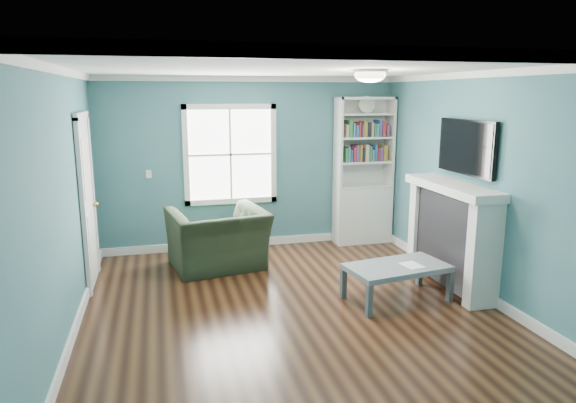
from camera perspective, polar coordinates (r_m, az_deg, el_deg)
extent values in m
plane|color=black|center=(5.83, 0.34, -11.81)|extent=(5.00, 5.00, 0.00)
plane|color=#356576|center=(7.86, -4.23, 4.20)|extent=(4.50, 0.00, 4.50)
plane|color=#356576|center=(3.17, 11.90, -7.62)|extent=(4.50, 0.00, 4.50)
plane|color=#356576|center=(5.35, -23.65, -0.38)|extent=(0.00, 5.00, 5.00)
plane|color=#356576|center=(6.38, 20.32, 1.72)|extent=(0.00, 5.00, 5.00)
plane|color=white|center=(5.35, 0.38, 14.62)|extent=(5.00, 5.00, 0.00)
cube|color=white|center=(8.10, -4.08, -4.54)|extent=(4.50, 0.03, 0.12)
cube|color=white|center=(5.72, -22.45, -12.60)|extent=(0.03, 5.00, 0.12)
cube|color=white|center=(6.69, 19.45, -8.80)|extent=(0.03, 5.00, 0.12)
cube|color=white|center=(7.77, -4.35, 13.43)|extent=(4.50, 0.04, 0.08)
cube|color=white|center=(3.02, 12.78, 15.73)|extent=(4.50, 0.04, 0.08)
cube|color=white|center=(5.25, -24.59, 13.20)|extent=(0.04, 5.00, 0.08)
cube|color=white|center=(6.29, 21.01, 13.08)|extent=(0.04, 5.00, 0.08)
cube|color=white|center=(7.79, -6.43, 5.21)|extent=(1.24, 0.01, 1.34)
cube|color=white|center=(7.71, -11.29, 4.99)|extent=(0.08, 0.06, 1.50)
cube|color=white|center=(7.89, -1.64, 5.36)|extent=(0.08, 0.06, 1.50)
cube|color=white|center=(7.89, -6.29, 0.06)|extent=(1.40, 0.06, 0.08)
cube|color=white|center=(7.72, -6.53, 10.43)|extent=(1.40, 0.06, 0.08)
cube|color=white|center=(7.77, -6.41, 5.19)|extent=(1.24, 0.03, 0.03)
cube|color=white|center=(7.77, -6.41, 5.19)|extent=(0.03, 0.03, 1.34)
cube|color=silver|center=(8.31, 8.22, -1.43)|extent=(0.90, 0.35, 0.90)
cube|color=silver|center=(7.97, 5.59, 6.46)|extent=(0.04, 0.35, 1.40)
cube|color=silver|center=(8.30, 11.22, 6.50)|extent=(0.04, 0.35, 1.40)
cube|color=silver|center=(8.27, 8.02, 6.60)|extent=(0.90, 0.02, 1.40)
cube|color=silver|center=(8.09, 8.61, 11.29)|extent=(0.90, 0.35, 0.04)
cube|color=silver|center=(8.21, 8.32, 1.76)|extent=(0.84, 0.33, 0.03)
cube|color=silver|center=(8.16, 8.40, 4.39)|extent=(0.84, 0.33, 0.03)
cube|color=silver|center=(8.12, 8.48, 7.05)|extent=(0.84, 0.33, 0.03)
cube|color=silver|center=(8.09, 8.56, 9.59)|extent=(0.84, 0.33, 0.03)
cube|color=#33723F|center=(8.12, 8.48, 5.24)|extent=(0.70, 0.25, 0.22)
cube|color=teal|center=(8.09, 8.56, 7.92)|extent=(0.70, 0.25, 0.22)
cylinder|color=beige|center=(8.04, 8.73, 10.60)|extent=(0.26, 0.06, 0.26)
cube|color=black|center=(6.61, 17.77, -4.01)|extent=(0.30, 1.20, 1.10)
cube|color=black|center=(6.65, 17.51, -5.68)|extent=(0.22, 0.65, 0.70)
cube|color=silver|center=(6.06, 20.93, -5.64)|extent=(0.36, 0.16, 1.20)
cube|color=silver|center=(7.15, 14.82, -2.64)|extent=(0.36, 0.16, 1.20)
cube|color=silver|center=(6.45, 17.83, 1.53)|extent=(0.44, 1.58, 0.10)
cube|color=black|center=(6.46, 19.23, 5.72)|extent=(0.06, 1.10, 0.65)
cube|color=silver|center=(6.76, -21.40, -0.21)|extent=(0.04, 0.80, 2.05)
cube|color=white|center=(6.32, -21.79, -1.03)|extent=(0.05, 0.08, 2.13)
cube|color=white|center=(7.20, -20.90, 0.52)|extent=(0.05, 0.08, 2.13)
cube|color=white|center=(6.63, -22.01, 8.83)|extent=(0.05, 0.98, 0.08)
sphere|color=#BF8C3F|center=(7.06, -20.58, -0.28)|extent=(0.07, 0.07, 0.07)
ellipsoid|color=white|center=(5.73, 9.11, 13.69)|extent=(0.34, 0.34, 0.15)
cylinder|color=white|center=(5.73, 9.13, 14.14)|extent=(0.38, 0.38, 0.03)
cube|color=white|center=(7.74, -15.21, 2.96)|extent=(0.08, 0.01, 0.12)
imported|color=black|center=(7.04, -7.83, -3.06)|extent=(1.36, 1.01, 1.08)
cube|color=#444D52|center=(5.64, 9.01, -10.85)|extent=(0.07, 0.07, 0.36)
cube|color=#444D52|center=(6.26, 17.57, -8.96)|extent=(0.07, 0.07, 0.36)
cube|color=#444D52|center=(6.09, 6.15, -9.03)|extent=(0.07, 0.07, 0.36)
cube|color=#444D52|center=(6.66, 14.40, -7.48)|extent=(0.07, 0.07, 0.36)
cube|color=slate|center=(6.07, 12.02, -7.19)|extent=(1.23, 0.80, 0.06)
cube|color=white|center=(6.09, 13.60, -6.89)|extent=(0.24, 0.29, 0.00)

